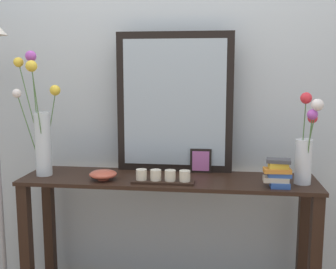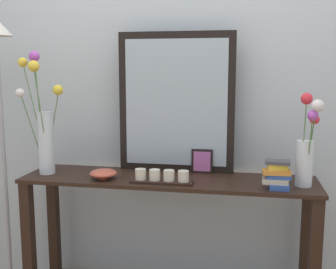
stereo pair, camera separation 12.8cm
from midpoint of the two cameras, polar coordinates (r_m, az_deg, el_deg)
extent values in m
cube|color=#B2BCC1|center=(2.47, 2.84, 7.06)|extent=(6.40, 0.08, 2.70)
cube|color=black|center=(2.23, 1.65, -6.19)|extent=(1.56, 0.38, 0.02)
cube|color=black|center=(2.47, -16.94, -15.65)|extent=(0.06, 0.06, 0.84)
cube|color=black|center=(2.72, -13.91, -13.19)|extent=(0.06, 0.06, 0.84)
cube|color=black|center=(2.53, 19.64, -15.18)|extent=(0.06, 0.06, 0.84)
cube|color=black|center=(2.32, 2.70, 4.34)|extent=(0.65, 0.03, 0.78)
cube|color=#9EADB7|center=(2.31, 2.65, 4.31)|extent=(0.57, 0.00, 0.70)
cylinder|color=silver|center=(2.37, -14.82, -1.12)|extent=(0.09, 0.09, 0.34)
cylinder|color=#4C753D|center=(2.38, -16.10, 2.33)|extent=(0.13, 0.01, 0.59)
sphere|color=yellow|center=(2.40, -17.77, 9.36)|extent=(0.05, 0.05, 0.05)
cylinder|color=#4C753D|center=(2.35, -16.44, 0.30)|extent=(0.08, 0.09, 0.43)
sphere|color=silver|center=(2.31, -18.05, 5.43)|extent=(0.05, 0.05, 0.05)
cylinder|color=#4C753D|center=(2.37, -14.03, 0.59)|extent=(0.09, 0.02, 0.44)
sphere|color=yellow|center=(2.34, -13.24, 5.94)|extent=(0.06, 0.06, 0.06)
cylinder|color=#4C753D|center=(2.36, -15.62, 2.68)|extent=(0.03, 0.02, 0.62)
sphere|color=#B24CB7|center=(2.35, -16.29, 10.20)|extent=(0.06, 0.06, 0.06)
cylinder|color=#4C753D|center=(2.30, -15.31, 1.89)|extent=(0.01, 0.11, 0.57)
sphere|color=yellow|center=(2.24, -16.30, 8.95)|extent=(0.06, 0.06, 0.06)
cylinder|color=silver|center=(2.18, 19.70, -3.75)|extent=(0.08, 0.08, 0.23)
cylinder|color=#4C753D|center=(2.20, 20.37, -2.10)|extent=(0.04, 0.06, 0.31)
sphere|color=red|center=(2.21, 20.94, 1.94)|extent=(0.05, 0.05, 0.05)
cylinder|color=#4C753D|center=(2.13, 20.38, -1.36)|extent=(0.05, 0.09, 0.39)
sphere|color=silver|center=(2.07, 21.45, 3.68)|extent=(0.06, 0.06, 0.06)
cylinder|color=#4C753D|center=(2.13, 20.35, -2.00)|extent=(0.01, 0.06, 0.34)
sphere|color=#B24CB7|center=(2.08, 20.82, 2.44)|extent=(0.05, 0.05, 0.05)
cylinder|color=#4C753D|center=(2.14, 19.67, -0.89)|extent=(0.01, 0.04, 0.41)
sphere|color=red|center=(2.10, 20.07, 4.62)|extent=(0.06, 0.06, 0.06)
cube|color=black|center=(2.14, 0.88, -6.45)|extent=(0.32, 0.09, 0.01)
cylinder|color=beige|center=(2.15, -2.05, -5.44)|extent=(0.06, 0.06, 0.05)
cylinder|color=beige|center=(2.13, -0.10, -5.54)|extent=(0.06, 0.06, 0.05)
cylinder|color=beige|center=(2.12, 1.87, -5.63)|extent=(0.06, 0.06, 0.05)
cylinder|color=beige|center=(2.11, 3.86, -5.71)|extent=(0.06, 0.06, 0.05)
cube|color=black|center=(2.33, 6.24, -3.66)|extent=(0.12, 0.01, 0.13)
cube|color=#AF599B|center=(2.32, 6.23, -3.69)|extent=(0.09, 0.00, 0.11)
cylinder|color=#B24C38|center=(2.23, -7.17, -5.94)|extent=(0.06, 0.06, 0.01)
ellipsoid|color=#B24C38|center=(2.22, -7.18, -5.28)|extent=(0.14, 0.14, 0.04)
cube|color=#2D519E|center=(2.11, 16.61, -6.83)|extent=(0.09, 0.08, 0.03)
cube|color=#B2A893|center=(2.10, 16.11, -6.12)|extent=(0.12, 0.07, 0.03)
cube|color=#2D519E|center=(2.10, 16.58, -5.49)|extent=(0.11, 0.07, 0.02)
cube|color=orange|center=(2.09, 16.28, -4.95)|extent=(0.13, 0.07, 0.02)
cube|color=gold|center=(2.09, 16.44, -4.23)|extent=(0.09, 0.07, 0.03)
cube|color=#424247|center=(2.08, 16.47, -3.66)|extent=(0.12, 0.09, 0.02)
cylinder|color=#9E9EA3|center=(2.59, -20.06, -5.33)|extent=(0.02, 0.02, 1.59)
camera|label=1|loc=(0.06, -88.32, 0.26)|focal=44.68mm
camera|label=2|loc=(0.06, 91.68, -0.26)|focal=44.68mm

